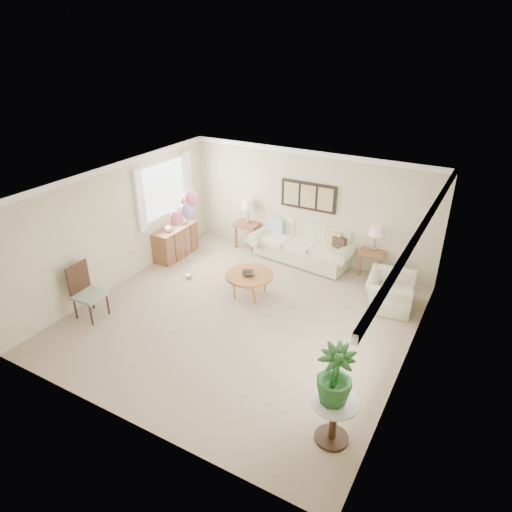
# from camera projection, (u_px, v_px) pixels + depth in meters

# --- Properties ---
(ground_plane) EXTENTS (6.00, 6.00, 0.00)m
(ground_plane) POSITION_uv_depth(u_px,v_px,m) (242.00, 318.00, 8.74)
(ground_plane) COLOR tan
(room_shell) EXTENTS (6.04, 6.04, 2.60)m
(room_shell) POSITION_uv_depth(u_px,v_px,m) (239.00, 237.00, 8.13)
(room_shell) COLOR #C1B491
(room_shell) RESTS_ON ground
(wall_art_triptych) EXTENTS (1.35, 0.06, 0.65)m
(wall_art_triptych) POSITION_uv_depth(u_px,v_px,m) (308.00, 196.00, 10.36)
(wall_art_triptych) COLOR black
(wall_art_triptych) RESTS_ON ground
(sofa) EXTENTS (2.55, 1.16, 0.91)m
(sofa) POSITION_uv_depth(u_px,v_px,m) (304.00, 246.00, 10.78)
(sofa) COLOR beige
(sofa) RESTS_ON ground
(end_table_left) EXTENTS (0.59, 0.54, 0.65)m
(end_table_left) POSITION_uv_depth(u_px,v_px,m) (248.00, 226.00, 11.38)
(end_table_left) COLOR brown
(end_table_left) RESTS_ON ground
(end_table_right) EXTENTS (0.56, 0.51, 0.61)m
(end_table_right) POSITION_uv_depth(u_px,v_px,m) (373.00, 253.00, 10.08)
(end_table_right) COLOR brown
(end_table_right) RESTS_ON ground
(lamp_left) EXTENTS (0.33, 0.33, 0.59)m
(lamp_left) POSITION_uv_depth(u_px,v_px,m) (248.00, 205.00, 11.13)
(lamp_left) COLOR gray
(lamp_left) RESTS_ON end_table_left
(lamp_right) EXTENTS (0.32, 0.32, 0.57)m
(lamp_right) POSITION_uv_depth(u_px,v_px,m) (376.00, 231.00, 9.84)
(lamp_right) COLOR gray
(lamp_right) RESTS_ON end_table_right
(coffee_table) EXTENTS (0.98, 0.98, 0.50)m
(coffee_table) POSITION_uv_depth(u_px,v_px,m) (250.00, 276.00, 9.27)
(coffee_table) COLOR #A45F32
(coffee_table) RESTS_ON ground
(decor_bowl) EXTENTS (0.34, 0.34, 0.06)m
(decor_bowl) POSITION_uv_depth(u_px,v_px,m) (248.00, 273.00, 9.21)
(decor_bowl) COLOR #2E231E
(decor_bowl) RESTS_ON coffee_table
(armchair) EXTENTS (1.00, 1.11, 0.65)m
(armchair) POSITION_uv_depth(u_px,v_px,m) (390.00, 292.00, 8.96)
(armchair) COLOR beige
(armchair) RESTS_ON ground
(side_table) EXTENTS (0.63, 0.63, 0.68)m
(side_table) POSITION_uv_depth(u_px,v_px,m) (334.00, 411.00, 5.93)
(side_table) COLOR silver
(side_table) RESTS_ON ground
(potted_plant) EXTENTS (0.52, 0.52, 0.84)m
(potted_plant) POSITION_uv_depth(u_px,v_px,m) (335.00, 375.00, 5.67)
(potted_plant) COLOR #1F4B1F
(potted_plant) RESTS_ON side_table
(accent_chair) EXTENTS (0.56, 0.56, 1.07)m
(accent_chair) POSITION_uv_depth(u_px,v_px,m) (86.00, 290.00, 8.57)
(accent_chair) COLOR gray
(accent_chair) RESTS_ON ground
(credenza) EXTENTS (0.46, 1.20, 0.74)m
(credenza) POSITION_uv_depth(u_px,v_px,m) (176.00, 242.00, 10.95)
(credenza) COLOR brown
(credenza) RESTS_ON ground
(vase_white) EXTENTS (0.23, 0.23, 0.19)m
(vase_white) POSITION_uv_depth(u_px,v_px,m) (168.00, 228.00, 10.55)
(vase_white) COLOR silver
(vase_white) RESTS_ON credenza
(vase_sage) EXTENTS (0.21, 0.21, 0.19)m
(vase_sage) POSITION_uv_depth(u_px,v_px,m) (183.00, 220.00, 10.97)
(vase_sage) COLOR #ACB4A0
(vase_sage) RESTS_ON credenza
(balloon_cluster) EXTENTS (0.62, 0.50, 2.06)m
(balloon_cluster) POSITION_uv_depth(u_px,v_px,m) (186.00, 208.00, 9.36)
(balloon_cluster) COLOR gray
(balloon_cluster) RESTS_ON ground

